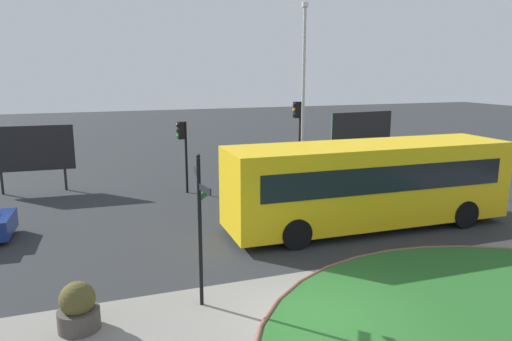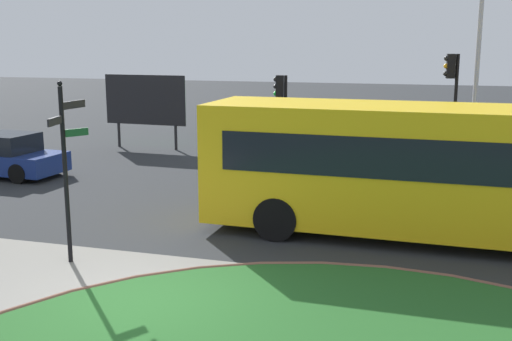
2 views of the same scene
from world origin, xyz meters
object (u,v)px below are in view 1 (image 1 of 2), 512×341
(bus_yellow, at_px, (368,183))
(billboard_right, at_px, (361,132))
(traffic_light_near, at_px, (183,141))
(planter_near_signpost, at_px, (78,309))
(lamppost_tall, at_px, (303,87))
(billboard_left, at_px, (31,150))
(signpost_directional, at_px, (200,220))
(traffic_light_far, at_px, (298,124))

(bus_yellow, xyz_separation_m, billboard_right, (5.17, 8.78, 0.55))
(billboard_right, bearing_deg, traffic_light_near, -175.92)
(planter_near_signpost, bearing_deg, billboard_right, 40.51)
(lamppost_tall, height_order, billboard_left, lamppost_tall)
(lamppost_tall, xyz_separation_m, planter_near_signpost, (-10.93, -12.03, -4.19))
(lamppost_tall, bearing_deg, billboard_right, 9.41)
(signpost_directional, xyz_separation_m, traffic_light_far, (7.37, 10.73, 0.84))
(signpost_directional, height_order, lamppost_tall, lamppost_tall)
(billboard_right, bearing_deg, lamppost_tall, -176.18)
(lamppost_tall, relative_size, billboard_left, 2.38)
(bus_yellow, xyz_separation_m, billboard_left, (-11.68, 9.48, 0.37))
(billboard_left, distance_m, planter_near_signpost, 13.61)
(traffic_light_far, distance_m, planter_near_signpost, 15.12)
(traffic_light_far, relative_size, planter_near_signpost, 3.69)
(traffic_light_near, bearing_deg, bus_yellow, 120.76)
(lamppost_tall, bearing_deg, bus_yellow, -98.74)
(billboard_right, bearing_deg, bus_yellow, -126.07)
(traffic_light_near, bearing_deg, signpost_directional, 75.11)
(traffic_light_near, relative_size, billboard_right, 0.82)
(signpost_directional, distance_m, billboard_right, 17.36)
(traffic_light_far, relative_size, lamppost_tall, 0.46)
(bus_yellow, bearing_deg, planter_near_signpost, -156.95)
(signpost_directional, distance_m, billboard_left, 14.01)
(bus_yellow, bearing_deg, traffic_light_far, 87.30)
(billboard_left, xyz_separation_m, planter_near_signpost, (2.00, -13.38, -1.50))
(signpost_directional, xyz_separation_m, traffic_light_near, (1.70, 10.70, 0.30))
(signpost_directional, bearing_deg, billboard_left, 109.89)
(traffic_light_far, distance_m, lamppost_tall, 2.19)
(billboard_left, relative_size, billboard_right, 0.93)
(lamppost_tall, distance_m, billboard_left, 13.27)
(bus_yellow, xyz_separation_m, traffic_light_far, (0.47, 7.04, 1.32))
(bus_yellow, height_order, billboard_right, billboard_right)
(bus_yellow, height_order, planter_near_signpost, bus_yellow)
(traffic_light_far, height_order, lamppost_tall, lamppost_tall)
(traffic_light_far, bearing_deg, signpost_directional, 47.31)
(billboard_left, bearing_deg, lamppost_tall, -3.56)
(traffic_light_near, distance_m, billboard_right, 10.53)
(billboard_right, bearing_deg, signpost_directional, -139.67)
(bus_yellow, bearing_deg, signpost_directional, -150.77)
(traffic_light_near, relative_size, planter_near_signpost, 2.99)
(signpost_directional, height_order, billboard_left, signpost_directional)
(lamppost_tall, relative_size, billboard_right, 2.21)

